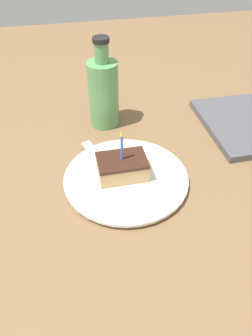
{
  "coord_description": "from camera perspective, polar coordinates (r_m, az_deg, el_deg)",
  "views": [
    {
      "loc": [
        -0.55,
        0.14,
        0.54
      ],
      "look_at": [
        0.01,
        0.03,
        0.04
      ],
      "focal_mm": 35.0,
      "sensor_mm": 36.0,
      "label": 1
    }
  ],
  "objects": [
    {
      "name": "ground_plane",
      "position": [
        0.8,
        2.05,
        -3.42
      ],
      "size": [
        2.4,
        2.4,
        0.04
      ],
      "color": "brown",
      "rests_on": "ground"
    },
    {
      "name": "plate",
      "position": [
        0.78,
        0.0,
        -1.82
      ],
      "size": [
        0.29,
        0.29,
        0.02
      ],
      "color": "white",
      "rests_on": "ground_plane"
    },
    {
      "name": "cake_slice",
      "position": [
        0.76,
        -0.7,
        0.2
      ],
      "size": [
        0.08,
        0.11,
        0.13
      ],
      "color": "tan",
      "rests_on": "plate"
    },
    {
      "name": "fork",
      "position": [
        0.82,
        -4.97,
        2.07
      ],
      "size": [
        0.16,
        0.07,
        0.0
      ],
      "color": "#B2B2B7",
      "rests_on": "plate"
    },
    {
      "name": "bottle",
      "position": [
        0.93,
        -3.95,
        13.1
      ],
      "size": [
        0.08,
        0.08,
        0.25
      ],
      "color": "#599959",
      "rests_on": "ground_plane"
    },
    {
      "name": "marble_board",
      "position": [
        1.01,
        19.47,
        7.19
      ],
      "size": [
        0.29,
        0.21,
        0.02
      ],
      "color": "#4C4C51",
      "rests_on": "ground_plane"
    }
  ]
}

